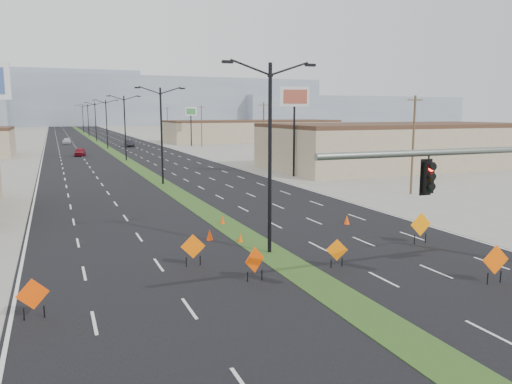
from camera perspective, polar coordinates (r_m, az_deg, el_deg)
name	(u,v)px	position (r m, az deg, el deg)	size (l,w,h in m)	color
ground	(420,349)	(17.52, 18.20, -16.71)	(600.00, 600.00, 0.00)	gray
road_surface	(106,148)	(112.61, -16.78, 4.89)	(25.00, 400.00, 0.02)	black
median_strip	(106,148)	(112.61, -16.78, 4.89)	(2.00, 400.00, 0.04)	#2B4E1C
building_se_near	(398,147)	(72.36, 15.95, 4.99)	(36.00, 18.00, 5.50)	tan
building_se_far	(252,132)	(131.26, -0.42, 6.91)	(44.00, 16.00, 5.00)	tan
mesa_center	(140,102)	(316.00, -13.12, 10.04)	(220.00, 50.00, 28.00)	gray
mesa_east	(346,110)	(356.95, 10.28, 9.19)	(160.00, 50.00, 18.00)	gray
mesa_backdrop	(15,98)	(332.56, -25.86, 9.66)	(140.00, 50.00, 32.00)	gray
streetlight_0	(270,152)	(26.16, 1.60, 4.54)	(5.15, 0.24, 10.02)	black
streetlight_1	(161,133)	(52.96, -10.75, 6.69)	(5.15, 0.24, 10.02)	black
streetlight_2	(125,126)	(80.59, -14.75, 7.32)	(5.15, 0.24, 10.02)	black
streetlight_3	(107,123)	(108.40, -16.71, 7.62)	(5.15, 0.24, 10.02)	black
streetlight_4	(96,120)	(136.29, -17.87, 7.79)	(5.15, 0.24, 10.02)	black
streetlight_5	(88,119)	(164.22, -18.63, 7.90)	(5.15, 0.24, 10.02)	black
streetlight_6	(83,118)	(192.17, -19.17, 7.98)	(5.15, 0.24, 10.02)	black
utility_pole_0	(413,144)	(47.93, 17.52, 5.30)	(1.60, 0.20, 9.00)	#4C3823
utility_pole_1	(264,131)	(78.12, 0.88, 7.02)	(1.60, 0.20, 9.00)	#4C3823
utility_pole_2	(202,125)	(111.17, -6.24, 7.59)	(1.60, 0.20, 9.00)	#4C3823
utility_pole_3	(168,122)	(145.14, -10.08, 7.84)	(1.60, 0.20, 9.00)	#4C3823
car_left	(80,152)	(91.91, -19.47, 4.34)	(1.67, 4.16, 1.42)	maroon
car_mid	(129,143)	(113.52, -14.27, 5.40)	(1.56, 4.47, 1.47)	black
car_far	(67,141)	(128.57, -20.79, 5.46)	(1.89, 4.64, 1.35)	#B5BABF
construction_sign_0	(33,296)	(20.20, -24.15, -10.75)	(1.14, 0.31, 1.56)	#E94204
construction_sign_1	(193,248)	(24.77, -7.21, -6.31)	(1.19, 0.30, 1.61)	#FF6705
construction_sign_2	(255,261)	(22.45, -0.14, -7.91)	(1.11, 0.51, 1.58)	#DB4104
construction_sign_3	(337,251)	(24.72, 9.23, -6.68)	(1.00, 0.43, 1.42)	orange
construction_sign_4	(421,225)	(30.18, 18.31, -3.64)	(1.37, 0.10, 1.83)	orange
construction_sign_5	(495,261)	(24.47, 25.69, -7.13)	(1.31, 0.22, 1.76)	#FF5B05
cone_0	(210,235)	(29.71, -5.33, -4.89)	(0.41, 0.41, 0.68)	red
cone_1	(240,238)	(29.09, -1.81, -5.26)	(0.34, 0.34, 0.57)	#DA5004
cone_2	(347,220)	(34.28, 10.34, -3.15)	(0.38, 0.38, 0.63)	#FC4305
cone_3	(222,220)	(33.84, -3.86, -3.21)	(0.36, 0.36, 0.59)	#D54404
pole_sign_east_near	(294,103)	(58.84, 4.42, 10.11)	(3.27, 1.62, 10.42)	black
pole_sign_east_far	(191,115)	(113.26, -7.46, 8.77)	(2.83, 0.93, 8.64)	black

